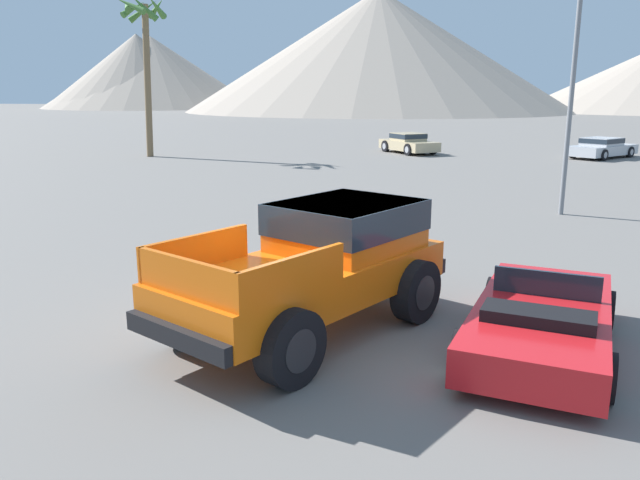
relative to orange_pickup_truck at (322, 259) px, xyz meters
The scene contains 8 objects.
ground_plane 1.09m from the orange_pickup_truck, 101.03° to the left, with size 320.00×320.00×0.00m, color slate.
orange_pickup_truck is the anchor object (origin of this frame).
red_convertible_car 3.26m from the orange_pickup_truck, ahead, with size 2.65×4.36×1.04m.
parked_car_silver 29.61m from the orange_pickup_truck, 69.16° to the left, with size 4.34×4.54×1.10m.
parked_car_tan 28.47m from the orange_pickup_truck, 90.03° to the left, with size 3.77×4.33×1.17m.
street_lamp_post 12.20m from the orange_pickup_truck, 62.41° to the left, with size 0.90×0.24×8.58m.
palm_tree_tall 28.22m from the orange_pickup_truck, 120.61° to the left, with size 2.58×2.66×8.51m.
distant_mountain_range 117.14m from the orange_pickup_truck, 92.70° to the left, with size 163.46×75.31×21.30m.
Camera 1 is at (1.68, -9.14, 3.55)m, focal length 35.00 mm.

